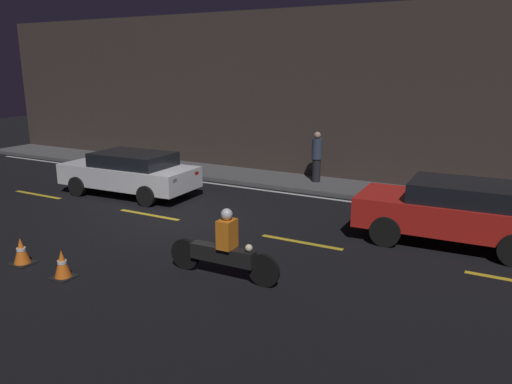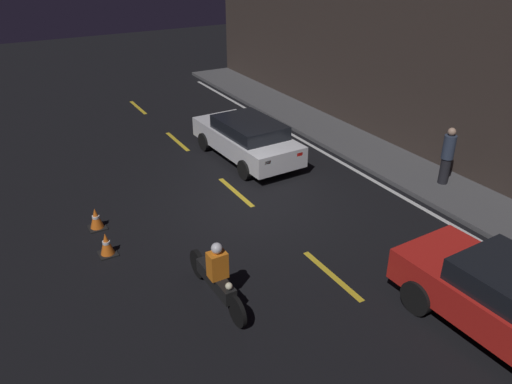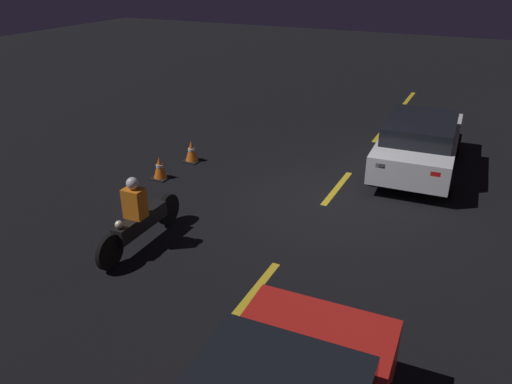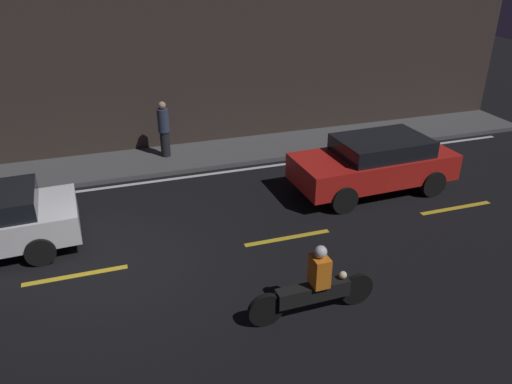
{
  "view_description": "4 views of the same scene",
  "coord_description": "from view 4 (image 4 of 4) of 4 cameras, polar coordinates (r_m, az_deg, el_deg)",
  "views": [
    {
      "loc": [
        7.79,
        -9.96,
        3.94
      ],
      "look_at": [
        2.21,
        0.18,
        1.0
      ],
      "focal_mm": 35.0,
      "sensor_mm": 36.0,
      "label": 1
    },
    {
      "loc": [
        10.29,
        -5.74,
        6.55
      ],
      "look_at": [
        1.16,
        -0.56,
        1.12
      ],
      "focal_mm": 35.0,
      "sensor_mm": 36.0,
      "label": 2
    },
    {
      "loc": [
        9.23,
        2.85,
        4.81
      ],
      "look_at": [
        2.33,
        -0.48,
        1.21
      ],
      "focal_mm": 35.0,
      "sensor_mm": 36.0,
      "label": 3
    },
    {
      "loc": [
        -0.17,
        -8.81,
        5.85
      ],
      "look_at": [
        2.89,
        0.41,
        1.05
      ],
      "focal_mm": 35.0,
      "sensor_mm": 36.0,
      "label": 4
    }
  ],
  "objects": [
    {
      "name": "taxi_red",
      "position": [
        13.37,
        13.41,
        3.33
      ],
      "size": [
        4.25,
        2.02,
        1.44
      ],
      "rotation": [
        0.0,
        0.0,
        3.18
      ],
      "color": "red",
      "rests_on": "ground"
    },
    {
      "name": "lane_dash_c",
      "position": [
        10.61,
        -19.9,
        -8.97
      ],
      "size": [
        2.0,
        0.14,
        0.01
      ],
      "color": "gold",
      "rests_on": "ground"
    },
    {
      "name": "ground_plane",
      "position": [
        10.58,
        -14.48,
        -8.24
      ],
      "size": [
        56.0,
        56.0,
        0.0
      ],
      "primitive_type": "plane",
      "color": "black"
    },
    {
      "name": "motorcycle",
      "position": [
        8.81,
        6.58,
        -10.82
      ],
      "size": [
        2.37,
        0.36,
        1.38
      ],
      "rotation": [
        0.0,
        0.0,
        0.01
      ],
      "color": "black",
      "rests_on": "ground"
    },
    {
      "name": "building_front",
      "position": [
        15.49,
        -17.97,
        14.18
      ],
      "size": [
        28.0,
        0.3,
        5.84
      ],
      "color": "#382D28",
      "rests_on": "ground"
    },
    {
      "name": "raised_curb",
      "position": [
        15.17,
        -16.33,
        2.8
      ],
      "size": [
        28.0,
        2.07,
        0.14
      ],
      "color": "#4C4C4F",
      "rests_on": "ground"
    },
    {
      "name": "lane_solid_kerb",
      "position": [
        14.02,
        -15.96,
        0.58
      ],
      "size": [
        25.2,
        0.14,
        0.01
      ],
      "color": "silver",
      "rests_on": "ground"
    },
    {
      "name": "lane_dash_d",
      "position": [
        11.19,
        3.63,
        -5.25
      ],
      "size": [
        2.0,
        0.14,
        0.01
      ],
      "color": "gold",
      "rests_on": "ground"
    },
    {
      "name": "lane_dash_e",
      "position": [
        13.36,
        21.88,
        -1.7
      ],
      "size": [
        2.0,
        0.14,
        0.01
      ],
      "color": "gold",
      "rests_on": "ground"
    },
    {
      "name": "pedestrian",
      "position": [
        15.1,
        -10.48,
        7.11
      ],
      "size": [
        0.34,
        0.34,
        1.68
      ],
      "color": "black",
      "rests_on": "raised_curb"
    }
  ]
}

